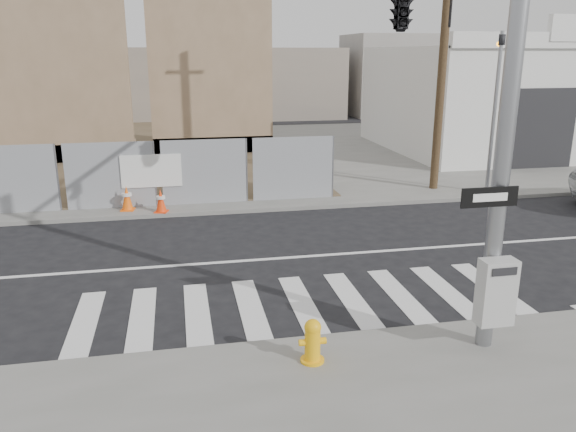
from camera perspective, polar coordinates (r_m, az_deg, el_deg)
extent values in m
plane|color=black|center=(13.23, -0.97, -4.34)|extent=(100.00, 100.00, 0.00)
cube|color=slate|center=(26.68, -6.42, 6.23)|extent=(50.00, 20.00, 0.12)
cylinder|color=gray|center=(8.82, 21.31, 8.45)|extent=(0.26, 0.26, 7.00)
cube|color=#B2B2AF|center=(9.19, 20.38, -7.26)|extent=(0.55, 0.30, 1.05)
cube|color=black|center=(8.73, 19.80, 1.82)|extent=(0.90, 0.03, 0.30)
cube|color=silver|center=(8.71, 19.87, 1.79)|extent=(0.55, 0.01, 0.12)
imported|color=black|center=(12.54, 11.50, 20.15)|extent=(0.53, 2.48, 1.00)
cylinder|color=gray|center=(19.74, 20.20, 9.65)|extent=(0.12, 0.12, 5.20)
imported|color=black|center=(19.65, 20.94, 16.89)|extent=(0.16, 0.20, 1.00)
cube|color=#7D664B|center=(25.64, -22.77, 13.84)|extent=(6.00, 0.50, 8.00)
cube|color=#7D664B|center=(26.36, -21.76, 6.07)|extent=(6.00, 1.30, 0.80)
cube|color=#7D664B|center=(26.25, -7.84, 14.94)|extent=(5.50, 0.50, 8.00)
cube|color=#7D664B|center=(26.96, -7.60, 7.29)|extent=(5.50, 1.30, 0.80)
cube|color=silver|center=(30.03, 21.83, 11.04)|extent=(12.00, 10.00, 4.80)
cube|color=black|center=(24.84, 23.94, 8.09)|extent=(3.40, 0.06, 3.20)
cylinder|color=#4A3922|center=(19.72, 15.61, 17.04)|extent=(0.28, 0.28, 10.00)
cylinder|color=#FFB50E|center=(8.86, 2.48, -14.40)|extent=(0.38, 0.38, 0.04)
cylinder|color=#FFB50E|center=(8.73, 2.50, -12.95)|extent=(0.25, 0.25, 0.55)
sphere|color=#FFB50E|center=(8.59, 2.53, -11.24)|extent=(0.26, 0.26, 0.26)
cylinder|color=#FFB50E|center=(8.67, 1.54, -12.73)|extent=(0.13, 0.10, 0.10)
cylinder|color=#FFB50E|center=(8.73, 3.47, -12.53)|extent=(0.13, 0.10, 0.10)
cube|color=#FF5F0D|center=(17.48, -15.95, 0.64)|extent=(0.44, 0.44, 0.03)
cone|color=#FF5F0D|center=(17.39, -16.05, 1.77)|extent=(0.39, 0.39, 0.75)
cylinder|color=silver|center=(17.37, -16.07, 2.11)|extent=(0.29, 0.29, 0.09)
cube|color=#FF3B0D|center=(17.02, -12.73, 0.45)|extent=(0.45, 0.45, 0.03)
cone|color=#FF3B0D|center=(16.94, -12.80, 1.53)|extent=(0.40, 0.40, 0.69)
cylinder|color=silver|center=(16.91, -12.82, 1.86)|extent=(0.27, 0.27, 0.08)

